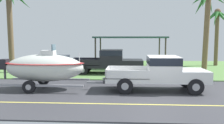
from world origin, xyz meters
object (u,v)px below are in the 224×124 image
boat_on_trailer (44,68)px  parked_sedan_near (55,64)px  palm_tree_near_right (10,9)px  palm_tree_mid (217,22)px  pickup_truck_towing (162,71)px  parked_pickup_background (111,60)px  palm_tree_near_left (207,11)px  carport_awning (130,38)px

boat_on_trailer → parked_sedan_near: bearing=102.4°
boat_on_trailer → parked_sedan_near: 7.04m
parked_sedan_near → palm_tree_near_right: bearing=-164.0°
parked_sedan_near → palm_tree_mid: bearing=19.5°
pickup_truck_towing → palm_tree_mid: 14.40m
pickup_truck_towing → parked_pickup_background: (-3.08, 5.95, 0.03)m
palm_tree_near_right → pickup_truck_towing: bearing=-28.2°
pickup_truck_towing → palm_tree_near_right: 13.19m
parked_pickup_background → palm_tree_near_right: 8.94m
boat_on_trailer → palm_tree_near_right: (-4.74, 5.93, 3.91)m
parked_sedan_near → palm_tree_near_left: palm_tree_near_left is taller
palm_tree_near_left → palm_tree_mid: (2.80, 5.68, -0.47)m
parked_sedan_near → palm_tree_near_left: size_ratio=0.65×
pickup_truck_towing → parked_sedan_near: (-7.82, 6.85, -0.35)m
parked_sedan_near → palm_tree_near_right: 5.55m
pickup_truck_towing → carport_awning: size_ratio=0.82×
parked_pickup_background → parked_sedan_near: size_ratio=1.34×
boat_on_trailer → palm_tree_near_left: (10.53, 6.44, 3.69)m
palm_tree_near_left → palm_tree_near_right: palm_tree_near_right is taller
parked_sedan_near → boat_on_trailer: bearing=-77.6°
palm_tree_near_left → palm_tree_near_right: (-15.27, -0.51, 0.22)m
parked_pickup_background → palm_tree_near_left: bearing=3.8°
boat_on_trailer → palm_tree_near_right: palm_tree_near_right is taller
boat_on_trailer → carport_awning: (4.72, 10.40, 1.61)m
parked_pickup_background → palm_tree_mid: bearing=31.4°
parked_pickup_background → palm_tree_near_left: size_ratio=0.87×
parked_pickup_background → palm_tree_mid: palm_tree_mid is taller
palm_tree_near_right → carport_awning: bearing=25.3°
pickup_truck_towing → palm_tree_near_right: palm_tree_near_right is taller
boat_on_trailer → palm_tree_near_right: bearing=128.6°
pickup_truck_towing → boat_on_trailer: 6.32m
carport_awning → palm_tree_mid: size_ratio=1.16×
parked_pickup_background → parked_sedan_near: 4.84m
pickup_truck_towing → boat_on_trailer: bearing=-180.0°
carport_awning → pickup_truck_towing: bearing=-81.3°
parked_sedan_near → palm_tree_near_right: size_ratio=0.63×
palm_tree_near_right → palm_tree_mid: 19.11m
parked_sedan_near → palm_tree_near_left: bearing=-2.0°
parked_sedan_near → palm_tree_near_right: (-3.23, -0.92, 4.41)m
pickup_truck_towing → palm_tree_mid: bearing=59.9°
pickup_truck_towing → palm_tree_mid: palm_tree_mid is taller
parked_pickup_background → carport_awning: 5.00m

